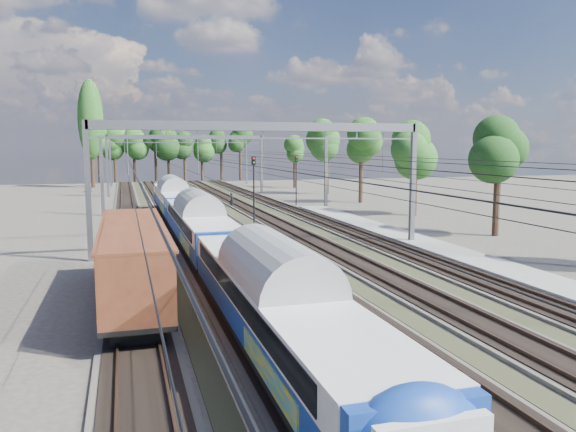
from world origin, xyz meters
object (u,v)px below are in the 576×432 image
object	(u,v)px
emu_train	(199,219)
signal_near	(254,181)
signal_far	(296,174)
worker	(232,200)
freight_boxcar	(133,258)

from	to	relation	value
emu_train	signal_near	distance (m)	16.15
signal_far	worker	bearing A→B (deg)	-168.58
emu_train	signal_far	size ratio (longest dim) A/B	9.78
signal_near	signal_far	bearing A→B (deg)	79.94
freight_boxcar	worker	bearing A→B (deg)	73.22
emu_train	freight_boxcar	world-z (taller)	emu_train
signal_near	signal_far	size ratio (longest dim) A/B	1.03
freight_boxcar	worker	xyz separation A→B (m)	(12.26, 40.65, -1.34)
freight_boxcar	signal_near	bearing A→B (deg)	65.66
freight_boxcar	emu_train	bearing A→B (deg)	68.14
freight_boxcar	worker	world-z (taller)	freight_boxcar
signal_near	signal_far	world-z (taller)	signal_near
worker	signal_far	xyz separation A→B (m)	(8.05, -0.55, 3.06)
emu_train	signal_far	xyz separation A→B (m)	(15.80, 28.88, 1.46)
worker	signal_near	bearing A→B (deg)	178.53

